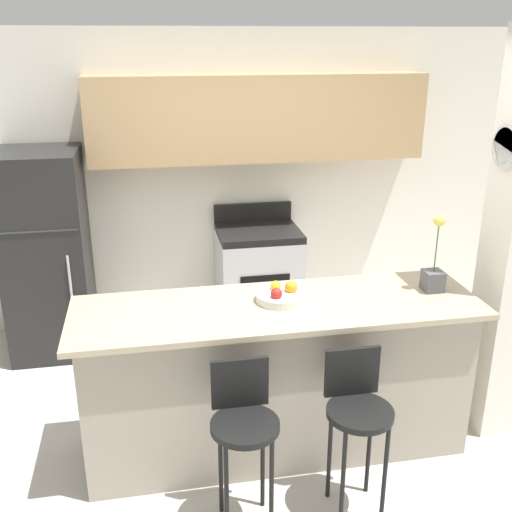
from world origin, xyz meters
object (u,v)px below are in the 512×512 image
(bar_stool_right, at_px, (357,411))
(orchid_vase, at_px, (434,271))
(bar_stool_left, at_px, (244,424))
(stove_range, at_px, (258,278))
(refrigerator, at_px, (47,254))
(fruit_bowl, at_px, (281,295))

(bar_stool_right, relative_size, orchid_vase, 1.90)
(bar_stool_left, xyz_separation_m, bar_stool_right, (0.61, 0.00, 0.00))
(stove_range, bearing_deg, bar_stool_left, -102.71)
(bar_stool_right, xyz_separation_m, orchid_vase, (0.68, 0.60, 0.51))
(orchid_vase, bearing_deg, refrigerator, 147.47)
(refrigerator, distance_m, fruit_bowl, 2.23)
(bar_stool_left, relative_size, fruit_bowl, 3.08)
(bar_stool_right, bearing_deg, stove_range, 92.37)
(bar_stool_left, distance_m, fruit_bowl, 0.82)
(stove_range, relative_size, fruit_bowl, 3.58)
(fruit_bowl, bearing_deg, orchid_vase, -1.35)
(refrigerator, relative_size, bar_stool_right, 1.80)
(bar_stool_left, bearing_deg, refrigerator, 119.09)
(refrigerator, distance_m, bar_stool_right, 2.88)
(orchid_vase, bearing_deg, bar_stool_left, -154.84)
(stove_range, distance_m, fruit_bowl, 1.76)
(fruit_bowl, bearing_deg, refrigerator, 134.65)
(bar_stool_left, xyz_separation_m, fruit_bowl, (0.33, 0.63, 0.42))
(stove_range, height_order, orchid_vase, orchid_vase)
(refrigerator, relative_size, bar_stool_left, 1.80)
(refrigerator, height_order, fruit_bowl, refrigerator)
(stove_range, height_order, bar_stool_right, stove_range)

